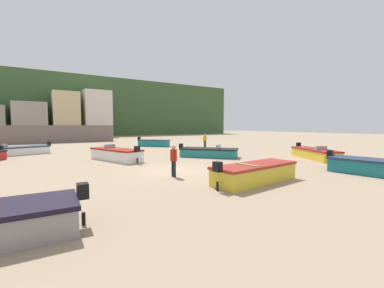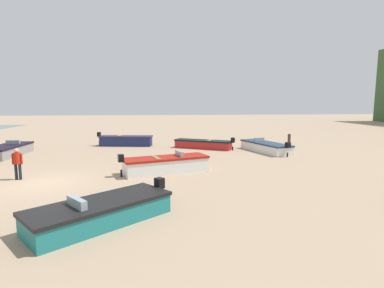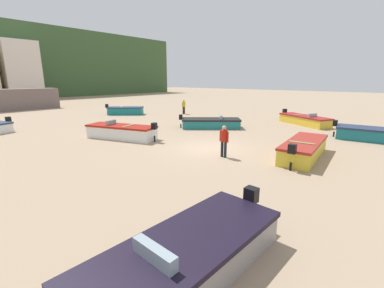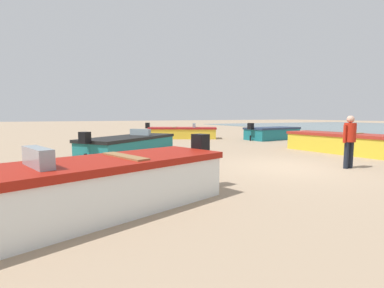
{
  "view_description": "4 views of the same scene",
  "coord_description": "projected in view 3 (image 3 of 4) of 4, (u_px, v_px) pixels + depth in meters",
  "views": [
    {
      "loc": [
        -6.71,
        -12.56,
        2.62
      ],
      "look_at": [
        2.71,
        2.38,
        1.28
      ],
      "focal_mm": 22.95,
      "sensor_mm": 36.0,
      "label": 1
    },
    {
      "loc": [
        14.91,
        5.81,
        3.92
      ],
      "look_at": [
        -4.78,
        7.69,
        1.19
      ],
      "focal_mm": 28.21,
      "sensor_mm": 36.0,
      "label": 2
    },
    {
      "loc": [
        -11.53,
        -8.62,
        3.86
      ],
      "look_at": [
        -1.53,
        -0.02,
        0.54
      ],
      "focal_mm": 24.24,
      "sensor_mm": 36.0,
      "label": 3
    },
    {
      "loc": [
        -6.58,
        6.42,
        1.62
      ],
      "look_at": [
        -2.09,
        4.29,
        1.12
      ],
      "focal_mm": 26.29,
      "sensor_mm": 36.0,
      "label": 4
    }
  ],
  "objects": [
    {
      "name": "boat_teal_0",
      "position": [
        369.0,
        134.0,
        16.68
      ],
      "size": [
        2.23,
        4.16,
        1.15
      ],
      "rotation": [
        0.0,
        0.0,
        3.27
      ],
      "color": "#186B76",
      "rests_on": "ground"
    },
    {
      "name": "boat_grey_7",
      "position": [
        187.0,
        257.0,
        5.17
      ],
      "size": [
        4.95,
        1.92,
        1.11
      ],
      "rotation": [
        0.0,
        0.0,
        1.53
      ],
      "color": "gray",
      "rests_on": "ground"
    },
    {
      "name": "boat_yellow_1",
      "position": [
        304.0,
        149.0,
        13.05
      ],
      "size": [
        4.91,
        1.97,
        1.18
      ],
      "rotation": [
        0.0,
        0.0,
        4.82
      ],
      "color": "gold",
      "rests_on": "ground"
    },
    {
      "name": "beach_walker_foreground",
      "position": [
        184.0,
        106.0,
        29.13
      ],
      "size": [
        0.53,
        0.34,
        1.62
      ],
      "rotation": [
        0.0,
        0.0,
        3.14
      ],
      "color": "black",
      "rests_on": "ground"
    },
    {
      "name": "ground_plane",
      "position": [
        209.0,
        148.0,
        14.87
      ],
      "size": [
        160.0,
        160.0,
        0.0
      ],
      "primitive_type": "plane",
      "color": "#9F866B"
    },
    {
      "name": "boat_white_8",
      "position": [
        122.0,
        132.0,
        17.19
      ],
      "size": [
        2.96,
        5.06,
        1.21
      ],
      "rotation": [
        0.0,
        0.0,
        0.33
      ],
      "color": "white",
      "rests_on": "ground"
    },
    {
      "name": "boat_teal_5",
      "position": [
        211.0,
        123.0,
        20.99
      ],
      "size": [
        4.31,
        4.68,
        1.07
      ],
      "rotation": [
        0.0,
        0.0,
        3.84
      ],
      "color": "#1F7476",
      "rests_on": "ground"
    },
    {
      "name": "boat_yellow_3",
      "position": [
        304.0,
        120.0,
        22.43
      ],
      "size": [
        3.52,
        4.89,
        1.11
      ],
      "rotation": [
        0.0,
        0.0,
        2.66
      ],
      "color": "gold",
      "rests_on": "ground"
    },
    {
      "name": "townhouse_far_right",
      "position": [
        19.0,
        71.0,
        47.22
      ],
      "size": [
        5.7,
        6.68,
        10.45
      ],
      "primitive_type": "cube",
      "color": "silver",
      "rests_on": "ground"
    },
    {
      "name": "boat_teal_4",
      "position": [
        126.0,
        111.0,
        28.85
      ],
      "size": [
        3.63,
        3.8,
        1.16
      ],
      "rotation": [
        0.0,
        0.0,
        3.88
      ],
      "color": "#16767A",
      "rests_on": "ground"
    },
    {
      "name": "beach_walker_distant",
      "position": [
        224.0,
        139.0,
        12.96
      ],
      "size": [
        0.35,
        0.53,
        1.62
      ],
      "rotation": [
        0.0,
        0.0,
        4.68
      ],
      "color": "black",
      "rests_on": "ground"
    }
  ]
}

